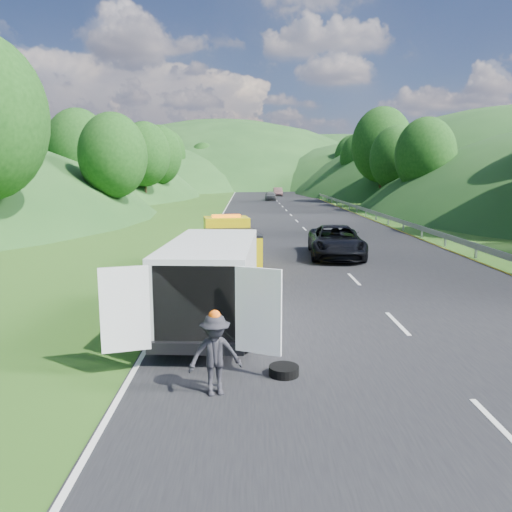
{
  "coord_description": "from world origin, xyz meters",
  "views": [
    {
      "loc": [
        -1.37,
        -15.9,
        4.41
      ],
      "look_at": [
        -1.05,
        2.23,
        1.3
      ],
      "focal_mm": 35.0,
      "sensor_mm": 36.0,
      "label": 1
    }
  ],
  "objects_px": {
    "white_van": "(212,279)",
    "worker": "(216,395)",
    "tow_truck": "(229,244)",
    "woman": "(203,298)",
    "child": "(243,306)",
    "spare_tire": "(284,376)",
    "passing_suv": "(336,257)",
    "suitcase": "(156,302)"
  },
  "relations": [
    {
      "from": "suitcase",
      "to": "passing_suv",
      "type": "distance_m",
      "value": 12.48
    },
    {
      "from": "white_van",
      "to": "woman",
      "type": "bearing_deg",
      "value": 103.3
    },
    {
      "from": "spare_tire",
      "to": "passing_suv",
      "type": "distance_m",
      "value": 15.52
    },
    {
      "from": "passing_suv",
      "to": "worker",
      "type": "bearing_deg",
      "value": -103.63
    },
    {
      "from": "white_van",
      "to": "woman",
      "type": "distance_m",
      "value": 3.67
    },
    {
      "from": "white_van",
      "to": "spare_tire",
      "type": "relative_size",
      "value": 10.86
    },
    {
      "from": "child",
      "to": "passing_suv",
      "type": "distance_m",
      "value": 10.43
    },
    {
      "from": "child",
      "to": "worker",
      "type": "distance_m",
      "value": 6.68
    },
    {
      "from": "tow_truck",
      "to": "woman",
      "type": "height_order",
      "value": "tow_truck"
    },
    {
      "from": "child",
      "to": "suitcase",
      "type": "relative_size",
      "value": 1.81
    },
    {
      "from": "child",
      "to": "passing_suv",
      "type": "relative_size",
      "value": 0.19
    },
    {
      "from": "woman",
      "to": "worker",
      "type": "bearing_deg",
      "value": 175.11
    },
    {
      "from": "worker",
      "to": "suitcase",
      "type": "bearing_deg",
      "value": 95.83
    },
    {
      "from": "passing_suv",
      "to": "spare_tire",
      "type": "bearing_deg",
      "value": -99.66
    },
    {
      "from": "white_van",
      "to": "tow_truck",
      "type": "bearing_deg",
      "value": 92.37
    },
    {
      "from": "woman",
      "to": "child",
      "type": "relative_size",
      "value": 1.62
    },
    {
      "from": "suitcase",
      "to": "passing_suv",
      "type": "bearing_deg",
      "value": 53.25
    },
    {
      "from": "tow_truck",
      "to": "spare_tire",
      "type": "xyz_separation_m",
      "value": [
        1.61,
        -11.94,
        -1.17
      ]
    },
    {
      "from": "worker",
      "to": "suitcase",
      "type": "height_order",
      "value": "worker"
    },
    {
      "from": "child",
      "to": "worker",
      "type": "relative_size",
      "value": 0.68
    },
    {
      "from": "passing_suv",
      "to": "white_van",
      "type": "bearing_deg",
      "value": -111.23
    },
    {
      "from": "white_van",
      "to": "suitcase",
      "type": "distance_m",
      "value": 2.71
    },
    {
      "from": "woman",
      "to": "child",
      "type": "distance_m",
      "value": 1.79
    },
    {
      "from": "suitcase",
      "to": "spare_tire",
      "type": "height_order",
      "value": "suitcase"
    },
    {
      "from": "suitcase",
      "to": "passing_suv",
      "type": "relative_size",
      "value": 0.11
    },
    {
      "from": "tow_truck",
      "to": "woman",
      "type": "xyz_separation_m",
      "value": [
        -0.74,
        -5.12,
        -1.17
      ]
    },
    {
      "from": "tow_truck",
      "to": "passing_suv",
      "type": "bearing_deg",
      "value": 21.33
    },
    {
      "from": "child",
      "to": "passing_suv",
      "type": "xyz_separation_m",
      "value": [
        4.7,
        9.31,
        0.0
      ]
    },
    {
      "from": "spare_tire",
      "to": "passing_suv",
      "type": "relative_size",
      "value": 0.11
    },
    {
      "from": "child",
      "to": "spare_tire",
      "type": "bearing_deg",
      "value": -38.47
    },
    {
      "from": "tow_truck",
      "to": "child",
      "type": "relative_size",
      "value": 5.25
    },
    {
      "from": "tow_truck",
      "to": "woman",
      "type": "distance_m",
      "value": 5.3
    },
    {
      "from": "white_van",
      "to": "worker",
      "type": "height_order",
      "value": "white_van"
    },
    {
      "from": "woman",
      "to": "child",
      "type": "bearing_deg",
      "value": -139.03
    },
    {
      "from": "worker",
      "to": "passing_suv",
      "type": "height_order",
      "value": "worker"
    },
    {
      "from": "suitcase",
      "to": "child",
      "type": "bearing_deg",
      "value": 13.89
    },
    {
      "from": "child",
      "to": "spare_tire",
      "type": "height_order",
      "value": "child"
    },
    {
      "from": "white_van",
      "to": "worker",
      "type": "relative_size",
      "value": 4.37
    },
    {
      "from": "child",
      "to": "suitcase",
      "type": "distance_m",
      "value": 2.86
    },
    {
      "from": "worker",
      "to": "spare_tire",
      "type": "relative_size",
      "value": 2.48
    },
    {
      "from": "worker",
      "to": "tow_truck",
      "type": "bearing_deg",
      "value": 75.9
    },
    {
      "from": "passing_suv",
      "to": "suitcase",
      "type": "bearing_deg",
      "value": -122.35
    }
  ]
}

